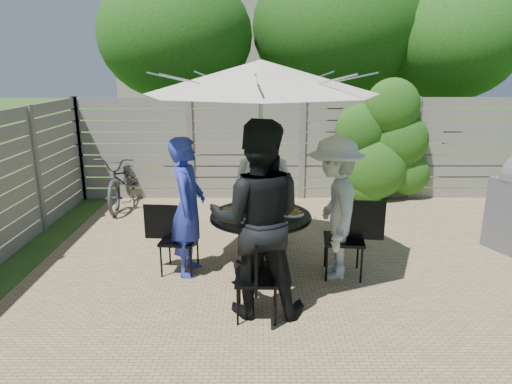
{
  "coord_description": "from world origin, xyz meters",
  "views": [
    {
      "loc": [
        -0.86,
        -5.07,
        2.37
      ],
      "look_at": [
        -0.84,
        0.05,
        0.95
      ],
      "focal_mm": 32.0,
      "sensor_mm": 36.0,
      "label": 1
    }
  ],
  "objects_px": {
    "glass_front": "(270,216)",
    "chair_left": "(179,253)",
    "chair_front": "(257,294)",
    "glass_left": "(237,211)",
    "coffee_cup": "(270,204)",
    "bicycle": "(123,180)",
    "syrup_jug": "(256,206)",
    "chair_back": "(263,224)",
    "plate_left": "(229,212)",
    "glass_right": "(284,206)",
    "chair_right": "(344,254)",
    "person_front": "(257,220)",
    "umbrella": "(261,77)",
    "glass_back": "(253,202)",
    "plate_extra": "(276,221)",
    "patio_table": "(261,233)",
    "person_right": "(335,209)",
    "person_left": "(188,207)",
    "plate_back": "(262,203)",
    "plate_front": "(259,223)",
    "person_back": "(263,186)",
    "plate_right": "(293,213)"
  },
  "relations": [
    {
      "from": "glass_front",
      "to": "chair_left",
      "type": "bearing_deg",
      "value": 163.38
    },
    {
      "from": "chair_front",
      "to": "glass_left",
      "type": "height_order",
      "value": "glass_left"
    },
    {
      "from": "coffee_cup",
      "to": "bicycle",
      "type": "height_order",
      "value": "bicycle"
    },
    {
      "from": "syrup_jug",
      "to": "bicycle",
      "type": "relative_size",
      "value": 0.09
    },
    {
      "from": "chair_back",
      "to": "plate_left",
      "type": "height_order",
      "value": "chair_back"
    },
    {
      "from": "chair_left",
      "to": "glass_right",
      "type": "distance_m",
      "value": 1.35
    },
    {
      "from": "chair_right",
      "to": "glass_right",
      "type": "xyz_separation_m",
      "value": [
        -0.7,
        0.14,
        0.54
      ]
    },
    {
      "from": "chair_front",
      "to": "person_front",
      "type": "height_order",
      "value": "person_front"
    },
    {
      "from": "umbrella",
      "to": "coffee_cup",
      "type": "height_order",
      "value": "umbrella"
    },
    {
      "from": "glass_front",
      "to": "glass_back",
      "type": "bearing_deg",
      "value": 109.06
    },
    {
      "from": "plate_extra",
      "to": "chair_right",
      "type": "bearing_deg",
      "value": 17.91
    },
    {
      "from": "patio_table",
      "to": "person_right",
      "type": "height_order",
      "value": "person_right"
    },
    {
      "from": "person_left",
      "to": "plate_back",
      "type": "distance_m",
      "value": 0.91
    },
    {
      "from": "person_right",
      "to": "plate_back",
      "type": "distance_m",
      "value": 0.91
    },
    {
      "from": "chair_front",
      "to": "plate_front",
      "type": "relative_size",
      "value": 3.26
    },
    {
      "from": "glass_left",
      "to": "glass_back",
      "type": "bearing_deg",
      "value": 64.06
    },
    {
      "from": "person_back",
      "to": "chair_back",
      "type": "bearing_deg",
      "value": 89.44
    },
    {
      "from": "patio_table",
      "to": "plate_left",
      "type": "distance_m",
      "value": 0.44
    },
    {
      "from": "person_back",
      "to": "syrup_jug",
      "type": "xyz_separation_m",
      "value": [
        -0.1,
        -0.78,
        -0.03
      ]
    },
    {
      "from": "glass_back",
      "to": "coffee_cup",
      "type": "relative_size",
      "value": 1.17
    },
    {
      "from": "chair_right",
      "to": "glass_front",
      "type": "bearing_deg",
      "value": 20.16
    },
    {
      "from": "person_right",
      "to": "syrup_jug",
      "type": "bearing_deg",
      "value": -93.22
    },
    {
      "from": "chair_back",
      "to": "plate_extra",
      "type": "distance_m",
      "value": 1.37
    },
    {
      "from": "plate_back",
      "to": "glass_right",
      "type": "xyz_separation_m",
      "value": [
        0.25,
        -0.27,
        0.05
      ]
    },
    {
      "from": "glass_right",
      "to": "coffee_cup",
      "type": "height_order",
      "value": "glass_right"
    },
    {
      "from": "chair_left",
      "to": "person_front",
      "type": "relative_size",
      "value": 0.43
    },
    {
      "from": "plate_front",
      "to": "plate_right",
      "type": "xyz_separation_m",
      "value": [
        0.38,
        0.34,
        0.0
      ]
    },
    {
      "from": "chair_front",
      "to": "glass_back",
      "type": "height_order",
      "value": "glass_back"
    },
    {
      "from": "patio_table",
      "to": "glass_left",
      "type": "relative_size",
      "value": 8.51
    },
    {
      "from": "person_back",
      "to": "person_front",
      "type": "distance_m",
      "value": 1.66
    },
    {
      "from": "chair_right",
      "to": "person_right",
      "type": "distance_m",
      "value": 0.56
    },
    {
      "from": "person_back",
      "to": "umbrella",
      "type": "bearing_deg",
      "value": -90.0
    },
    {
      "from": "glass_left",
      "to": "syrup_jug",
      "type": "height_order",
      "value": "syrup_jug"
    },
    {
      "from": "chair_right",
      "to": "syrup_jug",
      "type": "xyz_separation_m",
      "value": [
        -1.02,
        0.1,
        0.55
      ]
    },
    {
      "from": "coffee_cup",
      "to": "chair_front",
      "type": "bearing_deg",
      "value": -97.74
    },
    {
      "from": "bicycle",
      "to": "plate_left",
      "type": "bearing_deg",
      "value": -56.31
    },
    {
      "from": "person_back",
      "to": "plate_extra",
      "type": "distance_m",
      "value": 1.15
    },
    {
      "from": "plate_left",
      "to": "person_right",
      "type": "bearing_deg",
      "value": -2.94
    },
    {
      "from": "person_front",
      "to": "glass_front",
      "type": "distance_m",
      "value": 0.6
    },
    {
      "from": "glass_back",
      "to": "glass_front",
      "type": "bearing_deg",
      "value": -70.94
    },
    {
      "from": "chair_front",
      "to": "person_right",
      "type": "distance_m",
      "value": 1.39
    },
    {
      "from": "umbrella",
      "to": "plate_front",
      "type": "relative_size",
      "value": 10.13
    },
    {
      "from": "plate_left",
      "to": "glass_front",
      "type": "relative_size",
      "value": 1.86
    },
    {
      "from": "patio_table",
      "to": "glass_right",
      "type": "bearing_deg",
      "value": 19.06
    },
    {
      "from": "chair_left",
      "to": "person_right",
      "type": "bearing_deg",
      "value": 2.95
    },
    {
      "from": "chair_left",
      "to": "person_front",
      "type": "xyz_separation_m",
      "value": [
        0.92,
        -0.88,
        0.71
      ]
    },
    {
      "from": "umbrella",
      "to": "coffee_cup",
      "type": "bearing_deg",
      "value": 62.62
    },
    {
      "from": "plate_extra",
      "to": "glass_left",
      "type": "relative_size",
      "value": 1.71
    },
    {
      "from": "person_front",
      "to": "plate_front",
      "type": "distance_m",
      "value": 0.51
    },
    {
      "from": "chair_left",
      "to": "chair_right",
      "type": "height_order",
      "value": "chair_right"
    }
  ]
}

